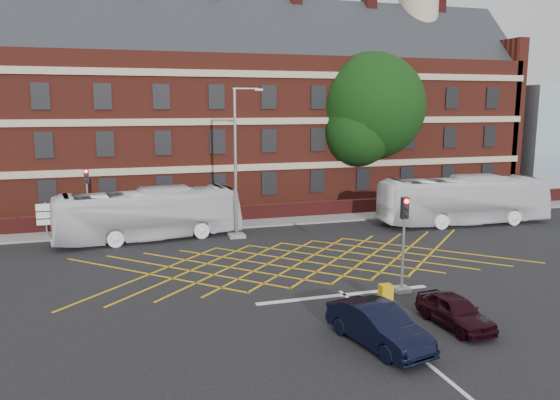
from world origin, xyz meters
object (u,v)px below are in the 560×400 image
object	(u,v)px
traffic_light_near	(403,253)
utility_cabinet	(386,295)
car_maroon	(455,311)
direction_signs	(46,215)
street_lamp	(237,187)
car_navy	(378,326)
deciduous_tree	(371,114)
bus_right	(464,200)
bus_left	(149,214)
traffic_light_far	(88,208)

from	to	relation	value
traffic_light_near	utility_cabinet	xyz separation A→B (m)	(-1.52, -1.38, -1.30)
car_maroon	traffic_light_near	bearing A→B (deg)	85.53
traffic_light_near	direction_signs	distance (m)	22.62
street_lamp	direction_signs	xyz separation A→B (m)	(-11.52, 3.52, -1.83)
car_navy	utility_cabinet	world-z (taller)	car_navy
car_navy	direction_signs	size ratio (longest dim) A/B	1.96
deciduous_tree	traffic_light_near	distance (m)	23.00
car_maroon	street_lamp	distance (m)	17.03
car_navy	car_maroon	distance (m)	3.57
deciduous_tree	utility_cabinet	distance (m)	25.15
bus_right	street_lamp	distance (m)	16.03
bus_left	street_lamp	xyz separation A→B (m)	(5.35, -1.00, 1.63)
bus_right	street_lamp	world-z (taller)	street_lamp
bus_right	car_maroon	xyz separation A→B (m)	(-11.12, -15.40, -1.08)
traffic_light_near	deciduous_tree	bearing A→B (deg)	68.02
direction_signs	car_navy	bearing A→B (deg)	-57.72
traffic_light_far	utility_cabinet	distance (m)	20.81
direction_signs	street_lamp	bearing A→B (deg)	-16.97
car_maroon	street_lamp	world-z (taller)	street_lamp
car_navy	direction_signs	world-z (taller)	direction_signs
direction_signs	utility_cabinet	bearing A→B (deg)	-48.92
car_navy	traffic_light_far	distance (m)	22.56
traffic_light_near	direction_signs	size ratio (longest dim) A/B	1.94
bus_right	traffic_light_far	world-z (taller)	traffic_light_far
traffic_light_near	street_lamp	bearing A→B (deg)	111.74
bus_left	traffic_light_far	distance (m)	4.26
street_lamp	bus_left	bearing A→B (deg)	169.40
bus_left	utility_cabinet	world-z (taller)	bus_left
bus_right	traffic_light_far	bearing A→B (deg)	84.62
deciduous_tree	traffic_light_near	world-z (taller)	deciduous_tree
bus_left	car_navy	world-z (taller)	bus_left
traffic_light_far	street_lamp	bearing A→B (deg)	-20.07
car_navy	street_lamp	xyz separation A→B (m)	(-1.31, 16.79, 2.50)
car_navy	traffic_light_near	distance (m)	5.95
utility_cabinet	car_navy	bearing A→B (deg)	-121.27
car_navy	traffic_light_far	bearing A→B (deg)	104.29
deciduous_tree	traffic_light_far	bearing A→B (deg)	-166.61
deciduous_tree	traffic_light_near	bearing A→B (deg)	-111.98
bus_right	direction_signs	world-z (taller)	bus_right
car_maroon	utility_cabinet	size ratio (longest dim) A/B	3.81
bus_left	direction_signs	distance (m)	6.66
direction_signs	bus_left	bearing A→B (deg)	-22.18
traffic_light_near	utility_cabinet	size ratio (longest dim) A/B	4.62
street_lamp	bus_right	bearing A→B (deg)	-2.58
car_navy	deciduous_tree	bearing A→B (deg)	52.10
deciduous_tree	street_lamp	distance (m)	16.27
traffic_light_near	traffic_light_far	size ratio (longest dim) A/B	1.00
bus_right	traffic_light_far	size ratio (longest dim) A/B	2.82
bus_right	deciduous_tree	bearing A→B (deg)	20.39
deciduous_tree	traffic_light_near	size ratio (longest dim) A/B	2.93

